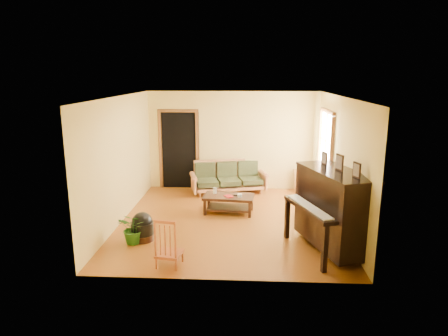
# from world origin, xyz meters

# --- Properties ---
(floor) EXTENTS (5.00, 5.00, 0.00)m
(floor) POSITION_xyz_m (0.00, 0.00, 0.00)
(floor) COLOR #68330D
(floor) RESTS_ON ground
(doorway) EXTENTS (1.08, 0.16, 2.05)m
(doorway) POSITION_xyz_m (-1.45, 2.48, 1.02)
(doorway) COLOR black
(doorway) RESTS_ON floor
(window) EXTENTS (0.12, 1.36, 1.46)m
(window) POSITION_xyz_m (2.21, 1.30, 1.50)
(window) COLOR white
(window) RESTS_ON right_wall
(sofa) EXTENTS (2.06, 1.26, 0.82)m
(sofa) POSITION_xyz_m (-0.09, 2.07, 0.41)
(sofa) COLOR #A7663D
(sofa) RESTS_ON floor
(coffee_table) EXTENTS (1.16, 0.71, 0.40)m
(coffee_table) POSITION_xyz_m (-0.02, 0.50, 0.20)
(coffee_table) COLOR black
(coffee_table) RESTS_ON floor
(armchair) EXTENTS (0.88, 0.92, 0.86)m
(armchair) POSITION_xyz_m (1.87, 0.08, 0.43)
(armchair) COLOR #A7663D
(armchair) RESTS_ON floor
(piano) EXTENTS (1.43, 1.86, 1.44)m
(piano) POSITION_xyz_m (1.87, -1.33, 0.72)
(piano) COLOR black
(piano) RESTS_ON floor
(footstool) EXTENTS (0.56, 0.56, 0.41)m
(footstool) POSITION_xyz_m (-1.56, -1.10, 0.20)
(footstool) COLOR black
(footstool) RESTS_ON floor
(red_chair) EXTENTS (0.45, 0.48, 0.83)m
(red_chair) POSITION_xyz_m (-0.87, -2.07, 0.41)
(red_chair) COLOR brown
(red_chair) RESTS_ON floor
(leaning_frame) EXTENTS (0.47, 0.29, 0.62)m
(leaning_frame) POSITION_xyz_m (1.85, 2.36, 0.31)
(leaning_frame) COLOR #AE7A3A
(leaning_frame) RESTS_ON floor
(ceramic_crock) EXTENTS (0.27, 0.27, 0.26)m
(ceramic_crock) POSITION_xyz_m (2.12, 2.28, 0.13)
(ceramic_crock) COLOR #314D94
(ceramic_crock) RESTS_ON floor
(potted_plant) EXTENTS (0.66, 0.62, 0.59)m
(potted_plant) POSITION_xyz_m (-1.67, -1.25, 0.30)
(potted_plant) COLOR #1D5217
(potted_plant) RESTS_ON floor
(book) EXTENTS (0.24, 0.26, 0.02)m
(book) POSITION_xyz_m (-0.09, 0.36, 0.41)
(book) COLOR maroon
(book) RESTS_ON coffee_table
(candle) EXTENTS (0.08, 0.08, 0.13)m
(candle) POSITION_xyz_m (-0.34, 0.64, 0.47)
(candle) COLOR white
(candle) RESTS_ON coffee_table
(glass_jar) EXTENTS (0.11, 0.11, 0.07)m
(glass_jar) POSITION_xyz_m (0.22, 0.42, 0.44)
(glass_jar) COLOR white
(glass_jar) RESTS_ON coffee_table
(remote) EXTENTS (0.17, 0.10, 0.02)m
(remote) POSITION_xyz_m (0.17, 0.49, 0.41)
(remote) COLOR black
(remote) RESTS_ON coffee_table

